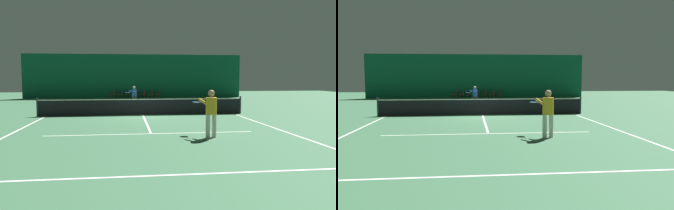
% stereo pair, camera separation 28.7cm
% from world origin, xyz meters
% --- Properties ---
extents(ground_plane, '(60.00, 60.00, 0.00)m').
position_xyz_m(ground_plane, '(0.00, 0.00, 0.00)').
color(ground_plane, '#3D704C').
extents(backdrop_curtain, '(23.00, 0.12, 4.61)m').
position_xyz_m(backdrop_curtain, '(0.00, 15.89, 2.31)').
color(backdrop_curtain, '#0F5138').
rests_on(backdrop_curtain, ground).
extents(court_line_baseline_far, '(11.00, 0.10, 0.00)m').
position_xyz_m(court_line_baseline_far, '(0.00, 11.90, 0.00)').
color(court_line_baseline_far, white).
rests_on(court_line_baseline_far, ground).
extents(court_line_baseline_near, '(11.00, 0.10, 0.00)m').
position_xyz_m(court_line_baseline_near, '(0.00, -11.90, 0.00)').
color(court_line_baseline_near, white).
rests_on(court_line_baseline_near, ground).
extents(court_line_service_far, '(8.25, 0.10, 0.00)m').
position_xyz_m(court_line_service_far, '(0.00, 6.40, 0.00)').
color(court_line_service_far, white).
rests_on(court_line_service_far, ground).
extents(court_line_service_near, '(8.25, 0.10, 0.00)m').
position_xyz_m(court_line_service_near, '(0.00, -6.40, 0.00)').
color(court_line_service_near, white).
rests_on(court_line_service_near, ground).
extents(court_line_sideline_left, '(0.10, 23.80, 0.00)m').
position_xyz_m(court_line_sideline_left, '(-5.50, 0.00, 0.00)').
color(court_line_sideline_left, white).
rests_on(court_line_sideline_left, ground).
extents(court_line_sideline_right, '(0.10, 23.80, 0.00)m').
position_xyz_m(court_line_sideline_right, '(5.50, 0.00, 0.00)').
color(court_line_sideline_right, white).
rests_on(court_line_sideline_right, ground).
extents(court_line_centre, '(0.10, 12.80, 0.00)m').
position_xyz_m(court_line_centre, '(0.00, 0.00, 0.00)').
color(court_line_centre, white).
rests_on(court_line_centre, ground).
extents(tennis_net, '(12.00, 0.10, 1.07)m').
position_xyz_m(tennis_net, '(0.00, 0.00, 0.51)').
color(tennis_net, black).
rests_on(tennis_net, ground).
extents(player_near, '(0.82, 1.43, 1.77)m').
position_xyz_m(player_near, '(2.13, -7.45, 1.03)').
color(player_near, beige).
rests_on(player_near, ground).
extents(player_far, '(1.00, 1.26, 1.53)m').
position_xyz_m(player_far, '(-0.39, 6.02, 0.89)').
color(player_far, '#2D2D38').
rests_on(player_far, ground).
extents(courtside_chair_0, '(0.44, 0.44, 0.84)m').
position_xyz_m(courtside_chair_0, '(-2.31, 15.34, 0.49)').
color(courtside_chair_0, brown).
rests_on(courtside_chair_0, ground).
extents(courtside_chair_1, '(0.44, 0.44, 0.84)m').
position_xyz_m(courtside_chair_1, '(-1.52, 15.34, 0.49)').
color(courtside_chair_1, brown).
rests_on(courtside_chair_1, ground).
extents(courtside_chair_2, '(0.44, 0.44, 0.84)m').
position_xyz_m(courtside_chair_2, '(-0.73, 15.34, 0.49)').
color(courtside_chair_2, brown).
rests_on(courtside_chair_2, ground).
extents(courtside_chair_3, '(0.44, 0.44, 0.84)m').
position_xyz_m(courtside_chair_3, '(0.06, 15.34, 0.49)').
color(courtside_chair_3, brown).
rests_on(courtside_chair_3, ground).
extents(courtside_chair_4, '(0.44, 0.44, 0.84)m').
position_xyz_m(courtside_chair_4, '(0.85, 15.34, 0.49)').
color(courtside_chair_4, brown).
rests_on(courtside_chair_4, ground).
extents(courtside_chair_5, '(0.44, 0.44, 0.84)m').
position_xyz_m(courtside_chair_5, '(1.64, 15.34, 0.49)').
color(courtside_chair_5, brown).
rests_on(courtside_chair_5, ground).
extents(courtside_chair_6, '(0.44, 0.44, 0.84)m').
position_xyz_m(courtside_chair_6, '(2.43, 15.34, 0.49)').
color(courtside_chair_6, brown).
rests_on(courtside_chair_6, ground).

